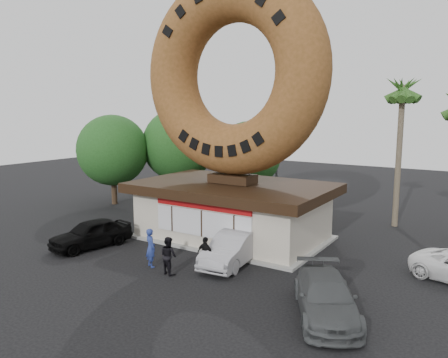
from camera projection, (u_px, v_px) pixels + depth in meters
The scene contains 14 objects.
ground at pixel (167, 268), 20.79m from camera, with size 90.00×90.00×0.00m, color black.
donut_shop at pixel (232, 209), 25.50m from camera, with size 11.20×7.20×3.80m.
giant_donut at pixel (233, 74), 24.32m from camera, with size 11.29×11.29×2.88m, color #93572A.
tree_west at pixel (179, 145), 35.95m from camera, with size 6.00×6.00×7.65m.
tree_mid at pixel (249, 154), 34.78m from camera, with size 5.20×5.20×6.63m.
tree_far at pixel (113, 150), 34.54m from camera, with size 5.60×5.60×7.14m.
palm_near at pixel (403, 95), 27.13m from camera, with size 2.60×2.60×9.75m.
street_lamp at pixel (279, 149), 34.39m from camera, with size 2.11×0.20×8.00m.
person_left at pixel (151, 248), 20.89m from camera, with size 0.69×0.45×1.88m, color navy.
person_center at pixel (168, 255), 19.96m from camera, with size 0.85×0.66×1.75m, color black.
person_right at pixel (206, 254), 20.37m from camera, with size 0.96×0.40×1.63m, color black.
car_black at pixel (91, 234), 23.92m from camera, with size 1.82×4.52×1.54m, color black.
car_silver at pixel (233, 248), 21.34m from camera, with size 1.63×4.69×1.54m, color #ABAAAF.
car_grey at pixel (326, 297), 15.87m from camera, with size 2.03×5.00×1.45m, color #535657.
Camera 1 is at (13.04, -15.26, 7.43)m, focal length 35.00 mm.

